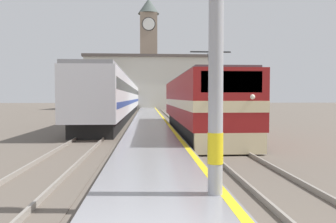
% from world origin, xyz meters
% --- Properties ---
extents(ground_plane, '(200.00, 200.00, 0.00)m').
position_xyz_m(ground_plane, '(0.00, 30.00, 0.00)').
color(ground_plane, '#60564C').
extents(platform, '(2.81, 140.00, 0.37)m').
position_xyz_m(platform, '(0.00, 25.00, 0.18)').
color(platform, gray).
rests_on(platform, ground).
extents(rail_track_near, '(2.84, 140.00, 0.16)m').
position_xyz_m(rail_track_near, '(2.91, 25.00, 0.03)').
color(rail_track_near, '#60564C').
rests_on(rail_track_near, ground).
extents(rail_track_far, '(2.83, 140.00, 0.16)m').
position_xyz_m(rail_track_far, '(-3.22, 25.00, 0.03)').
color(rail_track_far, '#60564C').
rests_on(rail_track_far, ground).
extents(locomotive_train, '(2.92, 16.60, 4.52)m').
position_xyz_m(locomotive_train, '(2.91, 16.73, 1.82)').
color(locomotive_train, black).
rests_on(locomotive_train, ground).
extents(passenger_train, '(2.92, 51.46, 4.09)m').
position_xyz_m(passenger_train, '(-3.22, 38.36, 2.20)').
color(passenger_train, black).
rests_on(passenger_train, ground).
extents(clock_tower, '(4.49, 4.49, 23.23)m').
position_xyz_m(clock_tower, '(0.21, 67.01, 12.36)').
color(clock_tower, gray).
rests_on(clock_tower, ground).
extents(station_building, '(24.10, 9.28, 10.01)m').
position_xyz_m(station_building, '(0.33, 59.88, 5.03)').
color(station_building, beige).
rests_on(station_building, ground).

